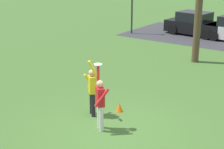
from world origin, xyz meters
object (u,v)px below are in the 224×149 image
Objects in this scene: parked_car_black at (195,24)px; field_cone_orange at (119,107)px; person_catcher at (100,101)px; frisbee_disc at (98,64)px; person_defender at (92,88)px.

field_cone_orange is at bearing -71.66° from parked_car_black.
person_catcher reaches higher than field_cone_orange.
frisbee_disc reaches higher than person_catcher.
person_defender is 1.28m from field_cone_orange.
field_cone_orange is (3.05, -13.87, -0.57)m from parked_car_black.
parked_car_black is at bearing 101.71° from frisbee_disc.
person_catcher is at bearing -79.21° from field_cone_orange.
person_catcher is 1.73m from field_cone_orange.
person_defender is at bearing -74.55° from parked_car_black.
person_catcher reaches higher than parked_car_black.
parked_car_black is (-3.16, 15.22, -1.37)m from frisbee_disc.
person_defender reaches higher than parked_car_black.
frisbee_disc reaches higher than person_defender.
field_cone_orange is (-0.11, 1.35, -1.93)m from frisbee_disc.
frisbee_disc is (0.70, -0.57, 1.11)m from person_defender.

